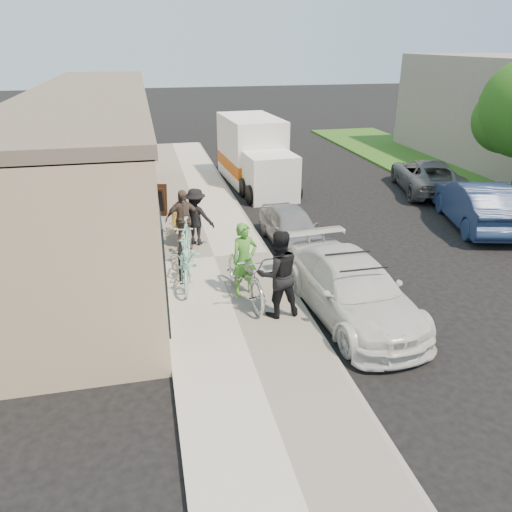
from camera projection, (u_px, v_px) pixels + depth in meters
ground at (318, 305)px, 11.61m from camera, size 120.00×120.00×0.00m
sidewalk at (214, 259)px, 13.86m from camera, size 3.00×34.00×0.15m
curb at (268, 254)px, 14.18m from camera, size 0.12×34.00×0.13m
storefront at (96, 154)px, 16.86m from camera, size 3.60×20.00×4.22m
bike_rack at (181, 260)px, 12.44m from camera, size 0.16×0.54×0.77m
sandwich_board at (157, 201)px, 16.86m from camera, size 0.75×0.76×1.02m
sedan_white at (352, 289)px, 10.92m from camera, size 2.20×4.69×1.36m
sedan_silver at (291, 227)px, 14.81m from camera, size 1.43×3.39×1.14m
moving_truck at (254, 156)px, 20.86m from camera, size 2.42×5.70×2.74m
far_car_blue at (477, 204)px, 16.28m from camera, size 2.71×4.84×1.51m
far_car_gray at (427, 176)px, 20.14m from camera, size 3.24×5.03×1.29m
tandem_bike at (246, 274)px, 11.36m from camera, size 1.15×2.42×1.22m
woman_rider at (245, 260)px, 11.46m from camera, size 0.73×0.58×1.75m
man_standing at (278, 274)px, 10.54m from camera, size 0.99×0.80×1.94m
cruiser_bike_a at (185, 240)px, 13.41m from camera, size 0.89×1.93×1.12m
cruiser_bike_b at (187, 265)px, 12.07m from camera, size 0.91×2.03×1.03m
cruiser_bike_c at (178, 222)px, 14.98m from camera, size 0.73×1.68×0.98m
bystander_a at (196, 217)px, 14.38m from camera, size 1.24×1.06×1.67m
bystander_b at (183, 219)px, 14.07m from camera, size 1.06×0.56×1.73m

